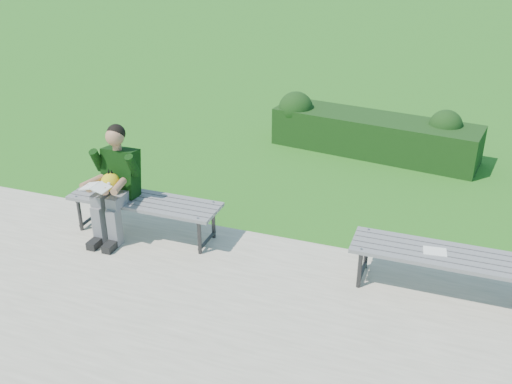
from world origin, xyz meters
name	(u,v)px	position (x,y,z in m)	size (l,w,h in m)	color
ground	(272,237)	(0.00, 0.00, 0.00)	(80.00, 80.00, 0.00)	#157F17
walkway	(211,326)	(0.00, -1.75, 0.01)	(30.00, 3.50, 0.02)	#BDAE9F
hedge	(370,132)	(0.60, 3.11, 0.35)	(3.31, 1.29, 0.86)	#164013
bench_left	(144,204)	(-1.40, -0.46, 0.42)	(1.80, 0.50, 0.46)	gray
bench_right	(445,258)	(1.93, -0.50, 0.42)	(1.80, 0.50, 0.46)	gray
seated_boy	(115,180)	(-1.70, -0.56, 0.71)	(0.56, 0.76, 1.31)	slate
paper_sheet	(435,251)	(1.83, -0.50, 0.47)	(0.24, 0.18, 0.01)	white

